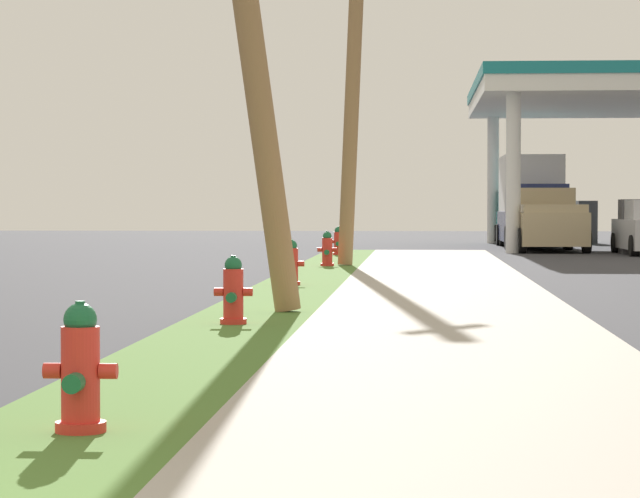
{
  "coord_description": "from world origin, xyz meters",
  "views": [
    {
      "loc": [
        2.65,
        -3.63,
        1.4
      ],
      "look_at": [
        1.44,
        14.66,
        0.87
      ],
      "focal_mm": 83.69,
      "sensor_mm": 36.0,
      "label": 1
    }
  ],
  "objects_px": {
    "fire_hydrant_third": "(291,265)",
    "fire_hydrant_fourth": "(327,251)",
    "fire_hydrant_fifth": "(338,243)",
    "fire_hydrant_nearest": "(80,375)",
    "truck_tan_on_apron": "(545,222)",
    "truck_teal_at_far_bay": "(526,219)",
    "utility_pole_background": "(353,72)",
    "truck_navy_at_forecourt": "(532,204)",
    "fire_hydrant_second": "(233,294)"
  },
  "relations": [
    {
      "from": "truck_navy_at_forecourt",
      "to": "truck_tan_on_apron",
      "type": "bearing_deg",
      "value": -88.5
    },
    {
      "from": "truck_navy_at_forecourt",
      "to": "truck_teal_at_far_bay",
      "type": "height_order",
      "value": "truck_navy_at_forecourt"
    },
    {
      "from": "fire_hydrant_third",
      "to": "truck_tan_on_apron",
      "type": "bearing_deg",
      "value": 75.16
    },
    {
      "from": "fire_hydrant_third",
      "to": "truck_tan_on_apron",
      "type": "height_order",
      "value": "truck_tan_on_apron"
    },
    {
      "from": "fire_hydrant_second",
      "to": "fire_hydrant_fifth",
      "type": "height_order",
      "value": "same"
    },
    {
      "from": "fire_hydrant_third",
      "to": "truck_navy_at_forecourt",
      "type": "distance_m",
      "value": 27.34
    },
    {
      "from": "fire_hydrant_fourth",
      "to": "truck_tan_on_apron",
      "type": "xyz_separation_m",
      "value": [
        5.89,
        14.88,
        0.47
      ]
    },
    {
      "from": "fire_hydrant_second",
      "to": "fire_hydrant_fourth",
      "type": "xyz_separation_m",
      "value": [
        0.06,
        15.72,
        0.0
      ]
    },
    {
      "from": "fire_hydrant_fourth",
      "to": "fire_hydrant_fifth",
      "type": "relative_size",
      "value": 1.0
    },
    {
      "from": "fire_hydrant_second",
      "to": "truck_teal_at_far_bay",
      "type": "xyz_separation_m",
      "value": [
        5.92,
        38.4,
        0.47
      ]
    },
    {
      "from": "utility_pole_background",
      "to": "fire_hydrant_second",
      "type": "bearing_deg",
      "value": -92.07
    },
    {
      "from": "fire_hydrant_nearest",
      "to": "fire_hydrant_second",
      "type": "height_order",
      "value": "same"
    },
    {
      "from": "fire_hydrant_fourth",
      "to": "utility_pole_background",
      "type": "relative_size",
      "value": 0.09
    },
    {
      "from": "utility_pole_background",
      "to": "truck_teal_at_far_bay",
      "type": "xyz_separation_m",
      "value": [
        5.33,
        22.06,
        -3.41
      ]
    },
    {
      "from": "fire_hydrant_fourth",
      "to": "utility_pole_background",
      "type": "xyz_separation_m",
      "value": [
        0.53,
        0.62,
        3.87
      ]
    },
    {
      "from": "fire_hydrant_third",
      "to": "fire_hydrant_fourth",
      "type": "height_order",
      "value": "same"
    },
    {
      "from": "fire_hydrant_third",
      "to": "truck_teal_at_far_bay",
      "type": "height_order",
      "value": "truck_teal_at_far_bay"
    },
    {
      "from": "fire_hydrant_nearest",
      "to": "truck_tan_on_apron",
      "type": "height_order",
      "value": "truck_tan_on_apron"
    },
    {
      "from": "fire_hydrant_nearest",
      "to": "utility_pole_background",
      "type": "relative_size",
      "value": 0.09
    },
    {
      "from": "fire_hydrant_second",
      "to": "fire_hydrant_fifth",
      "type": "relative_size",
      "value": 1.0
    },
    {
      "from": "fire_hydrant_nearest",
      "to": "truck_teal_at_far_bay",
      "type": "distance_m",
      "value": 46.53
    },
    {
      "from": "fire_hydrant_third",
      "to": "truck_teal_at_far_bay",
      "type": "xyz_separation_m",
      "value": [
        5.97,
        30.44,
        0.47
      ]
    },
    {
      "from": "truck_teal_at_far_bay",
      "to": "fire_hydrant_second",
      "type": "bearing_deg",
      "value": -98.77
    },
    {
      "from": "fire_hydrant_fifth",
      "to": "truck_navy_at_forecourt",
      "type": "height_order",
      "value": "truck_navy_at_forecourt"
    },
    {
      "from": "fire_hydrant_nearest",
      "to": "truck_teal_at_far_bay",
      "type": "relative_size",
      "value": 0.14
    },
    {
      "from": "truck_navy_at_forecourt",
      "to": "fire_hydrant_second",
      "type": "bearing_deg",
      "value": -99.59
    },
    {
      "from": "utility_pole_background",
      "to": "truck_navy_at_forecourt",
      "type": "distance_m",
      "value": 19.25
    },
    {
      "from": "fire_hydrant_second",
      "to": "truck_navy_at_forecourt",
      "type": "bearing_deg",
      "value": 80.41
    },
    {
      "from": "fire_hydrant_fifth",
      "to": "utility_pole_background",
      "type": "relative_size",
      "value": 0.09
    },
    {
      "from": "fire_hydrant_third",
      "to": "truck_tan_on_apron",
      "type": "xyz_separation_m",
      "value": [
        6.0,
        22.64,
        0.47
      ]
    },
    {
      "from": "fire_hydrant_fourth",
      "to": "utility_pole_background",
      "type": "height_order",
      "value": "utility_pole_background"
    },
    {
      "from": "fire_hydrant_fifth",
      "to": "truck_teal_at_far_bay",
      "type": "height_order",
      "value": "truck_teal_at_far_bay"
    },
    {
      "from": "fire_hydrant_second",
      "to": "utility_pole_background",
      "type": "distance_m",
      "value": 16.8
    },
    {
      "from": "fire_hydrant_third",
      "to": "utility_pole_background",
      "type": "relative_size",
      "value": 0.09
    },
    {
      "from": "fire_hydrant_third",
      "to": "fire_hydrant_fifth",
      "type": "relative_size",
      "value": 1.0
    },
    {
      "from": "truck_navy_at_forecourt",
      "to": "truck_teal_at_far_bay",
      "type": "bearing_deg",
      "value": 88.9
    },
    {
      "from": "fire_hydrant_second",
      "to": "truck_navy_at_forecourt",
      "type": "xyz_separation_m",
      "value": [
        5.85,
        34.63,
        1.04
      ]
    },
    {
      "from": "fire_hydrant_fourth",
      "to": "truck_tan_on_apron",
      "type": "distance_m",
      "value": 16.01
    },
    {
      "from": "fire_hydrant_third",
      "to": "utility_pole_background",
      "type": "distance_m",
      "value": 9.26
    },
    {
      "from": "fire_hydrant_nearest",
      "to": "fire_hydrant_fifth",
      "type": "bearing_deg",
      "value": 90.34
    },
    {
      "from": "utility_pole_background",
      "to": "truck_tan_on_apron",
      "type": "height_order",
      "value": "utility_pole_background"
    },
    {
      "from": "utility_pole_background",
      "to": "truck_tan_on_apron",
      "type": "relative_size",
      "value": 1.51
    },
    {
      "from": "truck_navy_at_forecourt",
      "to": "fire_hydrant_third",
      "type": "bearing_deg",
      "value": -102.46
    },
    {
      "from": "utility_pole_background",
      "to": "truck_navy_at_forecourt",
      "type": "xyz_separation_m",
      "value": [
        5.26,
        18.3,
        -2.83
      ]
    },
    {
      "from": "fire_hydrant_fourth",
      "to": "truck_navy_at_forecourt",
      "type": "xyz_separation_m",
      "value": [
        5.79,
        18.92,
        1.04
      ]
    },
    {
      "from": "fire_hydrant_third",
      "to": "fire_hydrant_fourth",
      "type": "xyz_separation_m",
      "value": [
        0.11,
        7.76,
        0.0
      ]
    },
    {
      "from": "fire_hydrant_fourth",
      "to": "truck_teal_at_far_bay",
      "type": "distance_m",
      "value": 23.43
    },
    {
      "from": "fire_hydrant_second",
      "to": "truck_tan_on_apron",
      "type": "height_order",
      "value": "truck_tan_on_apron"
    },
    {
      "from": "fire_hydrant_nearest",
      "to": "fire_hydrant_fifth",
      "type": "xyz_separation_m",
      "value": [
        -0.18,
        30.68,
        0.0
      ]
    },
    {
      "from": "fire_hydrant_fourth",
      "to": "fire_hydrant_fifth",
      "type": "height_order",
      "value": "same"
    }
  ]
}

